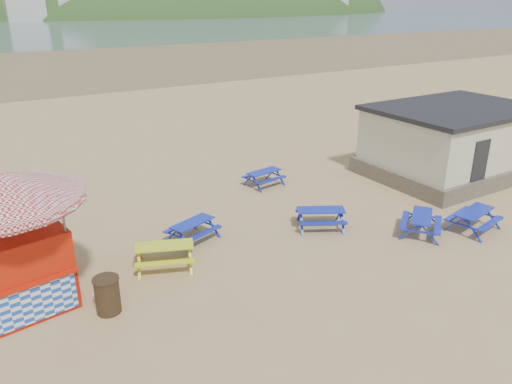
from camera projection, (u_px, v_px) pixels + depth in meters
ground at (272, 233)px, 17.39m from camera, size 400.00×400.00×0.00m
wet_sand at (24, 64)px, 60.92m from camera, size 400.00×400.00×0.00m
picnic_table_blue_a at (193, 231)px, 16.83m from camera, size 1.90×1.71×0.66m
picnic_table_blue_b at (264, 178)px, 21.73m from camera, size 1.72×1.47×0.65m
picnic_table_blue_d at (321, 218)px, 17.73m from camera, size 2.11×1.98×0.70m
picnic_table_blue_e at (473, 220)px, 17.54m from camera, size 1.98×1.72×0.73m
picnic_table_blue_f at (421, 224)px, 17.26m from camera, size 2.12×2.06×0.69m
picnic_table_yellow at (165, 256)px, 15.15m from camera, size 2.13×1.95×0.73m
ice_cream_kiosk at (4, 224)px, 12.54m from camera, size 4.82×4.82×3.78m
litter_bin at (107, 295)px, 12.89m from camera, size 0.69×0.69×1.01m
amenity_block at (452, 141)px, 22.74m from camera, size 7.40×5.40×3.15m
headland_town at (168, 35)px, 246.88m from camera, size 264.00×144.00×108.00m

